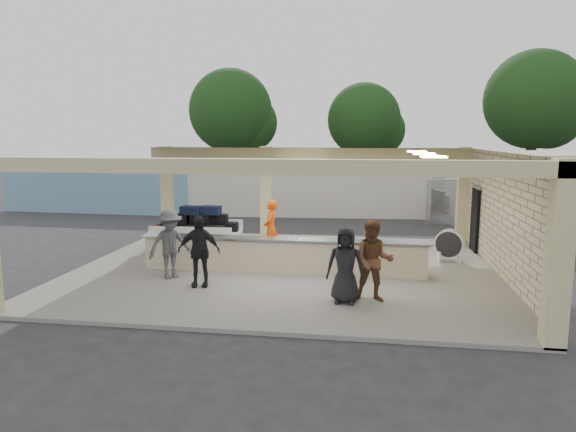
% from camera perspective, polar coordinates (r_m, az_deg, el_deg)
% --- Properties ---
extents(ground, '(120.00, 120.00, 0.00)m').
position_cam_1_polar(ground, '(15.21, -0.33, -6.11)').
color(ground, '#252527').
rests_on(ground, ground).
extents(pavilion, '(12.01, 10.00, 3.55)m').
position_cam_1_polar(pavilion, '(15.53, 0.83, -0.70)').
color(pavilion, slate).
rests_on(pavilion, ground).
extents(baggage_counter, '(8.20, 0.58, 0.98)m').
position_cam_1_polar(baggage_counter, '(14.59, -0.64, -4.38)').
color(baggage_counter, beige).
rests_on(baggage_counter, pavilion).
extents(luggage_cart, '(2.72, 1.73, 1.57)m').
position_cam_1_polar(luggage_cart, '(17.13, -10.11, -1.31)').
color(luggage_cart, white).
rests_on(luggage_cart, pavilion).
extents(drum_fan, '(0.94, 0.56, 0.99)m').
position_cam_1_polar(drum_fan, '(16.64, 17.48, -3.00)').
color(drum_fan, white).
rests_on(drum_fan, pavilion).
extents(baggage_handler, '(0.41, 0.70, 1.86)m').
position_cam_1_polar(baggage_handler, '(16.20, -1.91, -1.44)').
color(baggage_handler, '#DC4D0B').
rests_on(baggage_handler, pavilion).
extents(passenger_a, '(0.95, 0.45, 1.93)m').
position_cam_1_polar(passenger_a, '(12.11, 9.48, -4.96)').
color(passenger_a, brown).
rests_on(passenger_a, pavilion).
extents(passenger_b, '(1.12, 0.54, 1.84)m').
position_cam_1_polar(passenger_b, '(13.34, -9.88, -3.86)').
color(passenger_b, black).
rests_on(passenger_b, pavilion).
extents(passenger_c, '(1.18, 1.14, 1.88)m').
position_cam_1_polar(passenger_c, '(14.25, -12.96, -3.06)').
color(passenger_c, '#454549').
rests_on(passenger_c, pavilion).
extents(passenger_d, '(0.89, 0.40, 1.78)m').
position_cam_1_polar(passenger_d, '(11.95, 6.38, -5.43)').
color(passenger_d, black).
rests_on(passenger_d, pavilion).
extents(car_white_a, '(5.38, 4.06, 1.39)m').
position_cam_1_polar(car_white_a, '(28.41, 22.10, 1.68)').
color(car_white_a, silver).
rests_on(car_white_a, ground).
extents(car_white_b, '(4.59, 2.74, 1.36)m').
position_cam_1_polar(car_white_b, '(30.90, 29.05, 1.71)').
color(car_white_b, silver).
rests_on(car_white_b, ground).
extents(car_dark, '(4.35, 1.55, 1.45)m').
position_cam_1_polar(car_dark, '(29.30, 14.17, 2.31)').
color(car_dark, black).
rests_on(car_dark, ground).
extents(container_white, '(12.91, 3.39, 2.77)m').
position_cam_1_polar(container_white, '(26.02, 1.14, 3.25)').
color(container_white, silver).
rests_on(container_white, ground).
extents(container_blue, '(10.28, 2.77, 2.65)m').
position_cam_1_polar(container_blue, '(28.94, -19.78, 3.18)').
color(container_blue, '#6C92AD').
rests_on(container_blue, ground).
extents(fence, '(12.06, 0.06, 2.03)m').
position_cam_1_polar(fence, '(25.22, 28.81, 1.22)').
color(fence, gray).
rests_on(fence, ground).
extents(tree_left, '(6.60, 6.30, 9.00)m').
position_cam_1_polar(tree_left, '(39.97, -5.86, 11.20)').
color(tree_left, '#382619').
rests_on(tree_left, ground).
extents(tree_mid, '(6.00, 5.60, 8.00)m').
position_cam_1_polar(tree_mid, '(40.68, 8.88, 10.22)').
color(tree_mid, '#382619').
rests_on(tree_mid, ground).
extents(tree_right, '(7.20, 7.00, 10.00)m').
position_cam_1_polar(tree_right, '(41.50, 26.06, 11.14)').
color(tree_right, '#382619').
rests_on(tree_right, ground).
extents(adjacent_building, '(6.00, 8.00, 3.20)m').
position_cam_1_polar(adjacent_building, '(25.64, 25.00, 2.82)').
color(adjacent_building, beige).
rests_on(adjacent_building, ground).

